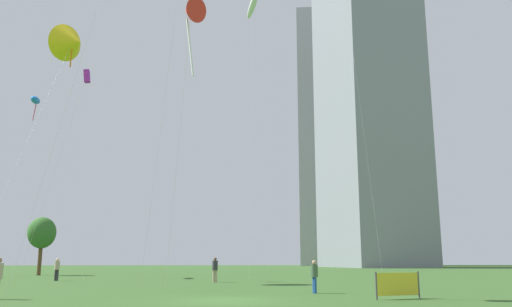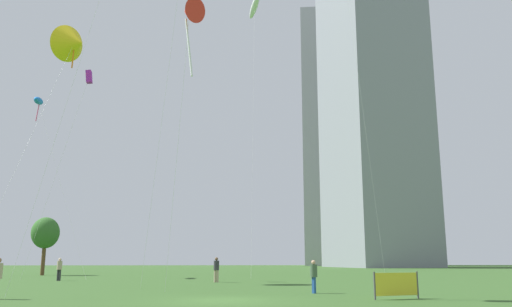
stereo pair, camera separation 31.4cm
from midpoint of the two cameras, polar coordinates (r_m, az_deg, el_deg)
ground at (r=22.52m, az=-3.76°, el=-15.74°), size 280.00×280.00×0.00m
person_standing_0 at (r=27.17m, az=6.06°, el=-12.99°), size 0.36×0.36×1.63m
person_standing_2 at (r=45.67m, az=-21.13°, el=-11.56°), size 0.40×0.40×1.80m
person_standing_3 at (r=40.04m, az=-4.74°, el=-12.36°), size 0.41×0.41×1.83m
kite_flying_1 at (r=57.90m, az=-23.13°, el=5.37°), size 8.21×8.53×18.35m
kite_flying_3 at (r=48.68m, az=-18.23°, el=7.94°), size 4.75×0.53×18.11m
kite_flying_5 at (r=44.54m, az=-19.65°, el=11.36°), size 3.90×12.50×20.14m
kite_flying_6 at (r=27.87m, az=-7.47°, el=15.14°), size 2.00×4.25×14.91m
kite_flying_7 at (r=60.72m, az=-0.57°, el=15.76°), size 1.51×9.41×30.44m
park_tree_0 at (r=62.06m, az=-22.51°, el=-8.06°), size 2.98×2.98×6.24m
distant_highrise_0 at (r=161.98m, az=7.15°, el=1.71°), size 17.67×23.33×77.03m
distant_highrise_1 at (r=125.98m, az=12.21°, el=4.42°), size 22.74×25.50×71.46m
event_banner at (r=23.90m, az=14.87°, el=-13.66°), size 2.19×0.74×1.16m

